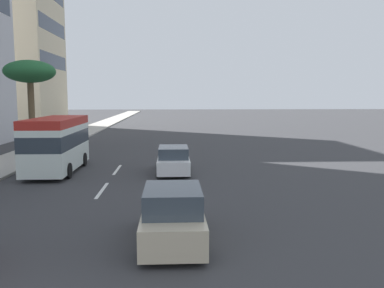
{
  "coord_description": "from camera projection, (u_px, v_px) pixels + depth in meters",
  "views": [
    {
      "loc": [
        -4.82,
        -3.28,
        4.39
      ],
      "look_at": [
        17.15,
        -4.39,
        1.78
      ],
      "focal_mm": 37.82,
      "sensor_mm": 36.0,
      "label": 1
    }
  ],
  "objects": [
    {
      "name": "car_third",
      "position": [
        173.0,
        216.0,
        12.11
      ],
      "size": [
        4.12,
        1.89,
        1.72
      ],
      "color": "beige",
      "rests_on": "ground_plane"
    },
    {
      "name": "sidewalk_right",
      "position": [
        52.0,
        145.0,
        36.0
      ],
      "size": [
        162.0,
        3.45,
        0.15
      ],
      "primitive_type": "cube",
      "color": "#B2ADA3",
      "rests_on": "ground_plane"
    },
    {
      "name": "lane_stripe_mid",
      "position": [
        102.0,
        190.0,
        18.92
      ],
      "size": [
        3.2,
        0.16,
        0.01
      ],
      "primitive_type": "cube",
      "color": "silver",
      "rests_on": "ground_plane"
    },
    {
      "name": "lane_stripe_far",
      "position": [
        117.0,
        170.0,
        24.22
      ],
      "size": [
        3.2,
        0.16,
        0.01
      ],
      "primitive_type": "cube",
      "color": "silver",
      "rests_on": "ground_plane"
    },
    {
      "name": "palm_tree",
      "position": [
        30.0,
        74.0,
        29.73
      ],
      "size": [
        3.7,
        3.7,
        6.88
      ],
      "color": "brown",
      "rests_on": "sidewalk_right"
    },
    {
      "name": "ground_plane",
      "position": [
        135.0,
        145.0,
        36.38
      ],
      "size": [
        198.0,
        198.0,
        0.0
      ],
      "primitive_type": "plane",
      "color": "#38383A"
    },
    {
      "name": "minibus_second",
      "position": [
        57.0,
        142.0,
        23.38
      ],
      "size": [
        6.68,
        2.42,
        3.16
      ],
      "rotation": [
        0.0,
        0.0,
        3.14
      ],
      "color": "silver",
      "rests_on": "ground_plane"
    },
    {
      "name": "car_lead",
      "position": [
        173.0,
        160.0,
        23.21
      ],
      "size": [
        4.31,
        1.87,
        1.53
      ],
      "color": "white",
      "rests_on": "ground_plane"
    }
  ]
}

